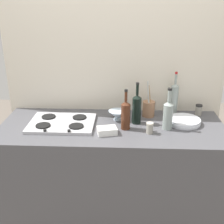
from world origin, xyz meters
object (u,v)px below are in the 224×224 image
Objects in this scene: plate_stack at (184,121)px; condiment_jar_rear at (150,128)px; stovetop_hob at (62,123)px; wine_bottle_rightmost at (168,114)px; mixing_bowl at (118,115)px; wine_bottle_mid_right at (174,99)px; wine_bottle_leftmost at (126,115)px; utensil_crock at (149,108)px; condiment_jar_front at (199,110)px; wine_bottle_mid_left at (137,108)px; butter_dish at (107,131)px.

condiment_jar_rear reaches higher than plate_stack.
wine_bottle_rightmost is at bearing -2.79° from stovetop_hob.
mixing_bowl is 0.35m from condiment_jar_rear.
wine_bottle_leftmost is at bearing -143.15° from wine_bottle_mid_right.
utensil_crock is at bearing 16.30° from stovetop_hob.
wine_bottle_leftmost reaches higher than condiment_jar_front.
wine_bottle_leftmost reaches higher than plate_stack.
condiment_jar_rear is (0.69, -0.13, 0.03)m from stovetop_hob.
wine_bottle_mid_right reaches higher than wine_bottle_leftmost.
wine_bottle_mid_right is (-0.06, 0.20, 0.12)m from plate_stack.
wine_bottle_leftmost is (0.51, -0.05, 0.11)m from stovetop_hob.
condiment_jar_front reaches higher than plate_stack.
wine_bottle_rightmost is at bearing -22.85° from wine_bottle_mid_left.
wine_bottle_mid_right reaches higher than wine_bottle_mid_left.
wine_bottle_leftmost is 1.02× the size of utensil_crock.
butter_dish is at bearing -152.85° from condiment_jar_front.
wine_bottle_mid_left reaches higher than mixing_bowl.
wine_bottle_rightmost is at bearing -62.66° from utensil_crock.
wine_bottle_mid_right is (0.41, 0.31, 0.03)m from wine_bottle_leftmost.
utensil_crock is at bearing 52.94° from wine_bottle_leftmost.
butter_dish is (-0.46, -0.11, -0.10)m from wine_bottle_rightmost.
wine_bottle_leftmost is at bearing 34.43° from butter_dish.
wine_bottle_leftmost is 0.20m from mixing_bowl.
wine_bottle_mid_left is at bearing -148.64° from wine_bottle_mid_right.
utensil_crock is 3.68× the size of condiment_jar_rear.
plate_stack is at bearing 18.73° from butter_dish.
condiment_jar_front is at bearing -3.01° from wine_bottle_mid_right.
condiment_jar_front is (0.22, -0.01, -0.10)m from wine_bottle_mid_right.
butter_dish is 0.86m from condiment_jar_front.
wine_bottle_rightmost is (0.24, -0.10, -0.00)m from wine_bottle_mid_left.
wine_bottle_mid_left is 2.38× the size of butter_dish.
condiment_jar_rear is (-0.14, -0.08, -0.08)m from wine_bottle_rightmost.
utensil_crock is at bearing 46.68° from butter_dish.
wine_bottle_rightmost is (0.32, 0.01, 0.00)m from wine_bottle_leftmost.
wine_bottle_mid_right reaches higher than condiment_jar_rear.
plate_stack is 0.83× the size of utensil_crock.
utensil_crock is at bearing -166.87° from wine_bottle_mid_right.
butter_dish is (-0.14, -0.09, -0.09)m from wine_bottle_leftmost.
stovetop_hob is at bearing -176.51° from plate_stack.
wine_bottle_rightmost is 0.43m from condiment_jar_front.
plate_stack is at bearing -27.68° from utensil_crock.
wine_bottle_mid_left is (0.09, 0.11, 0.01)m from wine_bottle_leftmost.
wine_bottle_mid_left reaches higher than butter_dish.
wine_bottle_rightmost reaches higher than condiment_jar_front.
utensil_crock is (0.26, 0.09, 0.03)m from mixing_bowl.
condiment_jar_front is at bearing 5.21° from utensil_crock.
wine_bottle_mid_right is 0.70m from butter_dish.
condiment_jar_rear is (-0.23, -0.38, -0.10)m from wine_bottle_mid_right.
condiment_jar_rear is at bearing -62.92° from wine_bottle_mid_left.
plate_stack is 0.21m from wine_bottle_rightmost.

